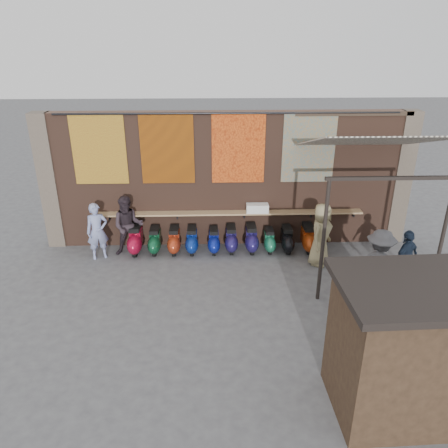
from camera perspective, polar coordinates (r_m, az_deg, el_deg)
The scene contains 35 objects.
ground at distance 11.34m, azimuth 0.94°, elevation -8.19°, with size 70.00×70.00×0.00m, color #474749.
brick_wall at distance 12.95m, azimuth 0.44°, elevation 5.77°, with size 10.00×0.40×4.00m, color brown.
pier_left at distance 13.78m, azimuth -21.82°, elevation 5.14°, with size 0.50×0.50×4.00m, color #4C4238.
pier_right at distance 14.14m, azimuth 22.10°, elevation 5.55°, with size 0.50×0.50×4.00m, color #4C4238.
eating_counter at distance 12.92m, azimuth 0.49°, elevation 1.46°, with size 8.00×0.32×0.05m, color #9E7A51.
shelf_box at distance 12.90m, azimuth 4.37°, elevation 2.08°, with size 0.65×0.28×0.26m, color white.
tapestry_redgold at distance 12.84m, azimuth -16.00°, elevation 9.33°, with size 1.50×0.02×2.00m, color maroon.
tapestry_sun at distance 12.52m, azimuth -7.42°, elevation 9.69°, with size 1.50×0.02×2.00m, color #D1600C.
tapestry_orange at distance 12.48m, azimuth 1.89°, elevation 9.83°, with size 1.50×0.02×2.00m, color #D95A1B.
tapestry_multi at distance 12.77m, azimuth 11.01°, elevation 9.73°, with size 1.50×0.02×2.00m, color #236783.
hang_rail at distance 12.26m, azimuth 0.51°, elevation 14.27°, with size 0.06×0.06×9.50m, color black.
scooter_stool_0 at distance 13.10m, azimuth -11.46°, elevation -2.00°, with size 0.39×0.88×0.83m, color maroon, non-canonical shape.
scooter_stool_1 at distance 13.03m, azimuth -9.02°, elevation -2.15°, with size 0.35×0.79×0.75m, color #0D4528, non-canonical shape.
scooter_stool_2 at distance 12.96m, azimuth -6.51°, elevation -2.14°, with size 0.36×0.79×0.75m, color #992D14, non-canonical shape.
scooter_stool_3 at distance 12.93m, azimuth -4.20°, elevation -2.13°, with size 0.35×0.78×0.75m, color navy, non-canonical shape.
scooter_stool_4 at distance 12.91m, azimuth -1.34°, elevation -2.19°, with size 0.34×0.75×0.71m, color navy, non-canonical shape.
scooter_stool_5 at distance 12.95m, azimuth 0.93°, elevation -1.98°, with size 0.36×0.80×0.76m, color #1D164F, non-canonical shape.
scooter_stool_6 at distance 12.97m, azimuth 3.58°, elevation -1.91°, with size 0.37×0.83×0.79m, color #1C1550, non-canonical shape.
scooter_stool_7 at distance 13.03m, azimuth 5.92°, elevation -2.14°, with size 0.32×0.71×0.67m, color #1A6A4A, non-canonical shape.
scooter_stool_8 at distance 13.09m, azimuth 8.22°, elevation -1.99°, with size 0.35×0.78×0.74m, color black, non-canonical shape.
scooter_stool_9 at distance 13.20m, azimuth 10.90°, elevation -1.83°, with size 0.38×0.84×0.80m, color maroon, non-canonical shape.
diner_left at distance 12.88m, azimuth -16.21°, elevation -0.93°, with size 0.61×0.40×1.66m, color #818BBB.
diner_right at distance 12.83m, azimuth -12.40°, elevation -0.26°, with size 0.88×0.68×1.80m, color #2A2127.
shopper_navy at distance 11.92m, azimuth 22.62°, elevation -4.22°, with size 0.92×0.38×1.56m, color #162032.
shopper_grey at distance 11.03m, azimuth 19.49°, elevation -5.16°, with size 1.19×0.68×1.84m, color #4F4F53.
shopper_tan at distance 12.30m, azimuth 12.53°, elevation -1.35°, with size 0.88×0.57×1.80m, color #93865D.
market_stall at distance 8.06m, azimuth 22.60°, elevation -15.15°, with size 2.18×1.64×2.36m, color black.
stall_roof at distance 7.39m, azimuth 24.10°, elevation -7.55°, with size 2.44×1.88×0.12m, color black.
stall_sign at distance 8.38m, azimuth 20.77°, elevation -8.78°, with size 1.20×0.04×0.50m, color gold.
stall_shelf at distance 8.85m, azimuth 19.96°, elevation -13.45°, with size 1.81×0.10×0.06m, color #473321.
awning_canvas at distance 11.51m, azimuth 18.82°, elevation 10.21°, with size 3.20×3.40×0.03m, color beige.
awning_ledger at distance 12.91m, azimuth 16.70°, elevation 13.65°, with size 3.30×0.08×0.12m, color #33261C.
awning_header at distance 10.28m, azimuth 21.21°, elevation 5.61°, with size 3.00×0.08×0.08m, color black.
awning_post_left at distance 10.38m, azimuth 12.82°, elevation -2.28°, with size 0.09×0.09×3.10m, color black.
awning_post_right at distance 11.40m, azimuth 26.58°, elevation -1.90°, with size 0.09×0.09×3.10m, color black.
Camera 1 is at (-0.49, -9.61, 6.01)m, focal length 35.00 mm.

